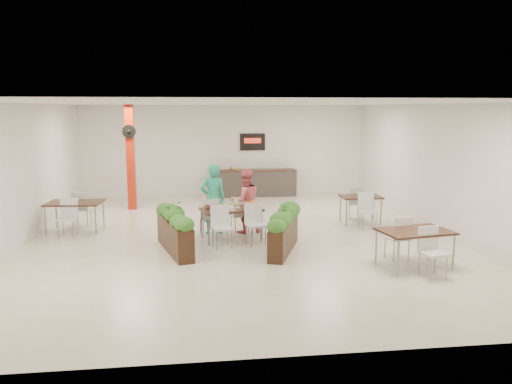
{
  "coord_description": "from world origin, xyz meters",
  "views": [
    {
      "loc": [
        -1.08,
        -11.73,
        3.07
      ],
      "look_at": [
        0.38,
        -0.04,
        1.1
      ],
      "focal_mm": 35.0,
      "sensor_mm": 36.0,
      "label": 1
    }
  ],
  "objects_px": {
    "side_table_a": "(75,206)",
    "side_table_b": "(361,201)",
    "diner_woman": "(245,201)",
    "main_table": "(231,213)",
    "diner_man": "(213,199)",
    "red_column": "(131,156)",
    "side_table_c": "(415,236)",
    "planter_left": "(174,227)",
    "planter_right": "(284,229)",
    "service_counter": "(254,182)"
  },
  "relations": [
    {
      "from": "side_table_b",
      "to": "side_table_c",
      "type": "height_order",
      "value": "same"
    },
    {
      "from": "main_table",
      "to": "planter_right",
      "type": "distance_m",
      "value": 1.56
    },
    {
      "from": "service_counter",
      "to": "diner_man",
      "type": "height_order",
      "value": "service_counter"
    },
    {
      "from": "diner_man",
      "to": "diner_woman",
      "type": "distance_m",
      "value": 0.8
    },
    {
      "from": "planter_left",
      "to": "planter_right",
      "type": "bearing_deg",
      "value": -7.19
    },
    {
      "from": "red_column",
      "to": "service_counter",
      "type": "bearing_deg",
      "value": 25.0
    },
    {
      "from": "diner_man",
      "to": "side_table_a",
      "type": "xyz_separation_m",
      "value": [
        -3.47,
        0.68,
        -0.23
      ]
    },
    {
      "from": "diner_woman",
      "to": "planter_left",
      "type": "relative_size",
      "value": 0.76
    },
    {
      "from": "service_counter",
      "to": "planter_left",
      "type": "bearing_deg",
      "value": -110.59
    },
    {
      "from": "planter_right",
      "to": "side_table_b",
      "type": "distance_m",
      "value": 3.51
    },
    {
      "from": "red_column",
      "to": "service_counter",
      "type": "relative_size",
      "value": 1.07
    },
    {
      "from": "service_counter",
      "to": "side_table_c",
      "type": "xyz_separation_m",
      "value": [
        2.14,
        -8.44,
        0.15
      ]
    },
    {
      "from": "red_column",
      "to": "diner_woman",
      "type": "height_order",
      "value": "red_column"
    },
    {
      "from": "main_table",
      "to": "side_table_a",
      "type": "xyz_separation_m",
      "value": [
        -3.86,
        1.34,
        0.0
      ]
    },
    {
      "from": "diner_woman",
      "to": "planter_left",
      "type": "distance_m",
      "value": 2.28
    },
    {
      "from": "side_table_a",
      "to": "red_column",
      "type": "bearing_deg",
      "value": 72.39
    },
    {
      "from": "side_table_b",
      "to": "main_table",
      "type": "bearing_deg",
      "value": -159.45
    },
    {
      "from": "diner_woman",
      "to": "planter_right",
      "type": "distance_m",
      "value": 1.93
    },
    {
      "from": "diner_man",
      "to": "side_table_b",
      "type": "relative_size",
      "value": 1.07
    },
    {
      "from": "planter_left",
      "to": "planter_right",
      "type": "relative_size",
      "value": 1.09
    },
    {
      "from": "diner_woman",
      "to": "planter_right",
      "type": "xyz_separation_m",
      "value": [
        0.65,
        -1.79,
        -0.29
      ]
    },
    {
      "from": "red_column",
      "to": "main_table",
      "type": "relative_size",
      "value": 1.73
    },
    {
      "from": "planter_right",
      "to": "side_table_a",
      "type": "distance_m",
      "value": 5.5
    },
    {
      "from": "side_table_c",
      "to": "planter_right",
      "type": "bearing_deg",
      "value": 139.24
    },
    {
      "from": "red_column",
      "to": "side_table_a",
      "type": "xyz_separation_m",
      "value": [
        -1.1,
        -2.7,
        -1.0
      ]
    },
    {
      "from": "main_table",
      "to": "diner_man",
      "type": "distance_m",
      "value": 0.8
    },
    {
      "from": "diner_woman",
      "to": "planter_left",
      "type": "height_order",
      "value": "diner_woman"
    },
    {
      "from": "side_table_c",
      "to": "planter_left",
      "type": "bearing_deg",
      "value": 150.37
    },
    {
      "from": "service_counter",
      "to": "side_table_b",
      "type": "bearing_deg",
      "value": -62.9
    },
    {
      "from": "red_column",
      "to": "planter_left",
      "type": "height_order",
      "value": "red_column"
    },
    {
      "from": "planter_right",
      "to": "side_table_c",
      "type": "height_order",
      "value": "planter_right"
    },
    {
      "from": "red_column",
      "to": "side_table_b",
      "type": "xyz_separation_m",
      "value": [
        6.36,
        -2.75,
        -1.02
      ]
    },
    {
      "from": "red_column",
      "to": "planter_right",
      "type": "relative_size",
      "value": 1.66
    },
    {
      "from": "diner_man",
      "to": "side_table_c",
      "type": "bearing_deg",
      "value": 127.1
    },
    {
      "from": "diner_woman",
      "to": "side_table_a",
      "type": "relative_size",
      "value": 0.97
    },
    {
      "from": "diner_man",
      "to": "planter_right",
      "type": "xyz_separation_m",
      "value": [
        1.45,
        -1.79,
        -0.37
      ]
    },
    {
      "from": "planter_left",
      "to": "side_table_c",
      "type": "xyz_separation_m",
      "value": [
        4.68,
        -1.7,
        0.1
      ]
    },
    {
      "from": "service_counter",
      "to": "planter_right",
      "type": "xyz_separation_m",
      "value": [
        -0.18,
        -7.03,
        0.02
      ]
    },
    {
      "from": "main_table",
      "to": "planter_left",
      "type": "height_order",
      "value": "planter_left"
    },
    {
      "from": "side_table_b",
      "to": "side_table_c",
      "type": "xyz_separation_m",
      "value": [
        -0.22,
        -3.83,
        0.02
      ]
    },
    {
      "from": "side_table_a",
      "to": "side_table_b",
      "type": "relative_size",
      "value": 1.01
    },
    {
      "from": "service_counter",
      "to": "main_table",
      "type": "relative_size",
      "value": 1.62
    },
    {
      "from": "main_table",
      "to": "side_table_b",
      "type": "height_order",
      "value": "same"
    },
    {
      "from": "planter_right",
      "to": "side_table_a",
      "type": "bearing_deg",
      "value": 153.28
    },
    {
      "from": "side_table_b",
      "to": "diner_man",
      "type": "bearing_deg",
      "value": -170.14
    },
    {
      "from": "red_column",
      "to": "side_table_b",
      "type": "bearing_deg",
      "value": -23.4
    },
    {
      "from": "side_table_a",
      "to": "side_table_c",
      "type": "relative_size",
      "value": 0.99
    },
    {
      "from": "service_counter",
      "to": "diner_man",
      "type": "distance_m",
      "value": 5.5
    },
    {
      "from": "red_column",
      "to": "service_counter",
      "type": "height_order",
      "value": "red_column"
    },
    {
      "from": "diner_woman",
      "to": "side_table_a",
      "type": "bearing_deg",
      "value": -21.72
    }
  ]
}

